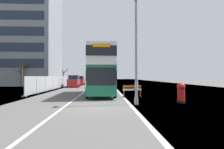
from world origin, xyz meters
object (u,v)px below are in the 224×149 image
object	(u,v)px
red_pillar_postbox	(181,92)
car_receding_far	(101,80)
car_oncoming_near	(74,82)
double_decker_bus	(101,71)
pedestrian_at_kerb	(136,88)
car_receding_mid	(80,81)
lamppost_foreground	(136,54)
roadworks_barrier	(132,89)

from	to	relation	value
red_pillar_postbox	car_receding_far	xyz separation A→B (m)	(-6.85, 39.35, 0.12)
car_oncoming_near	double_decker_bus	bearing A→B (deg)	-70.61
double_decker_bus	pedestrian_at_kerb	bearing A→B (deg)	-37.82
car_receding_mid	car_receding_far	distance (m)	9.88
car_oncoming_near	car_receding_far	world-z (taller)	car_oncoming_near
car_oncoming_near	pedestrian_at_kerb	world-z (taller)	car_oncoming_near
double_decker_bus	pedestrian_at_kerb	xyz separation A→B (m)	(3.48, -2.70, -1.77)
red_pillar_postbox	pedestrian_at_kerb	distance (m)	4.85
red_pillar_postbox	pedestrian_at_kerb	xyz separation A→B (m)	(-2.76, 3.99, 0.03)
double_decker_bus	car_receding_far	distance (m)	32.71
double_decker_bus	lamppost_foreground	distance (m)	7.98
red_pillar_postbox	car_oncoming_near	bearing A→B (deg)	117.89
lamppost_foreground	red_pillar_postbox	size ratio (longest dim) A/B	5.00
roadworks_barrier	car_receding_far	size ratio (longest dim) A/B	0.50
double_decker_bus	lamppost_foreground	world-z (taller)	lamppost_foreground
roadworks_barrier	car_receding_mid	xyz separation A→B (m)	(-8.47, 26.36, 0.26)
car_oncoming_near	car_receding_far	bearing A→B (deg)	74.66
lamppost_foreground	car_receding_far	bearing A→B (deg)	94.70
double_decker_bus	car_receding_far	bearing A→B (deg)	91.05
red_pillar_postbox	roadworks_barrier	size ratio (longest dim) A/B	0.81
car_receding_far	roadworks_barrier	bearing A→B (deg)	-83.94
car_receding_mid	car_receding_far	xyz separation A→B (m)	(4.75, 8.66, -0.04)
lamppost_foreground	roadworks_barrier	size ratio (longest dim) A/B	4.04
car_receding_far	pedestrian_at_kerb	world-z (taller)	car_receding_far
roadworks_barrier	car_receding_far	xyz separation A→B (m)	(-3.72, 35.02, 0.22)
double_decker_bus	car_receding_mid	size ratio (longest dim) A/B	2.38
lamppost_foreground	pedestrian_at_kerb	xyz separation A→B (m)	(0.79, 4.74, -2.77)
double_decker_bus	red_pillar_postbox	size ratio (longest dim) A/B	6.79
lamppost_foreground	car_oncoming_near	world-z (taller)	lamppost_foreground
double_decker_bus	car_receding_far	xyz separation A→B (m)	(-0.60, 32.66, -1.68)
double_decker_bus	red_pillar_postbox	world-z (taller)	double_decker_bus
car_oncoming_near	lamppost_foreground	bearing A→B (deg)	-70.44
car_oncoming_near	car_receding_mid	distance (m)	8.73
lamppost_foreground	car_receding_mid	world-z (taller)	lamppost_foreground
double_decker_bus	lamppost_foreground	xyz separation A→B (m)	(2.70, -7.45, 1.00)
car_oncoming_near	car_receding_mid	xyz separation A→B (m)	(0.02, 8.73, -0.05)
car_receding_far	lamppost_foreground	bearing A→B (deg)	-85.30
red_pillar_postbox	car_receding_mid	xyz separation A→B (m)	(-11.60, 30.69, 0.16)
double_decker_bus	pedestrian_at_kerb	size ratio (longest dim) A/B	6.05
car_receding_mid	double_decker_bus	bearing A→B (deg)	-77.43
roadworks_barrier	car_receding_mid	distance (m)	27.69
roadworks_barrier	car_receding_mid	bearing A→B (deg)	107.82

